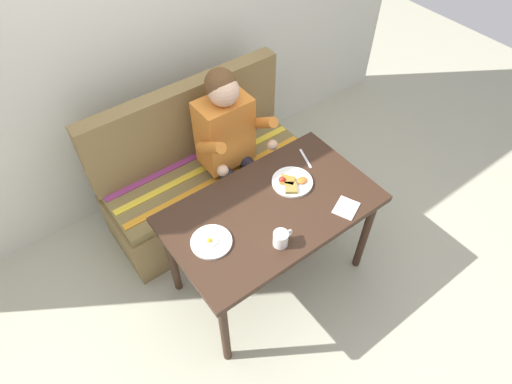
# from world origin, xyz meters

# --- Properties ---
(ground_plane) EXTENTS (8.00, 8.00, 0.00)m
(ground_plane) POSITION_xyz_m (0.00, 0.00, 0.00)
(ground_plane) COLOR #A8A68E
(back_wall) EXTENTS (4.40, 0.10, 2.60)m
(back_wall) POSITION_xyz_m (0.00, 1.27, 1.30)
(back_wall) COLOR beige
(back_wall) RESTS_ON ground
(table) EXTENTS (1.20, 0.70, 0.73)m
(table) POSITION_xyz_m (0.00, 0.00, 0.65)
(table) COLOR #332015
(table) RESTS_ON ground
(couch) EXTENTS (1.44, 0.56, 1.00)m
(couch) POSITION_xyz_m (0.00, 0.76, 0.33)
(couch) COLOR olive
(couch) RESTS_ON ground
(person) EXTENTS (0.45, 0.61, 1.21)m
(person) POSITION_xyz_m (0.13, 0.59, 0.74)
(person) COLOR orange
(person) RESTS_ON ground
(plate_breakfast) EXTENTS (0.24, 0.24, 0.05)m
(plate_breakfast) POSITION_xyz_m (0.20, 0.07, 0.74)
(plate_breakfast) COLOR white
(plate_breakfast) RESTS_ON table
(plate_eggs) EXTENTS (0.22, 0.22, 0.04)m
(plate_eggs) POSITION_xyz_m (-0.40, 0.00, 0.74)
(plate_eggs) COLOR white
(plate_eggs) RESTS_ON table
(coffee_mug) EXTENTS (0.12, 0.08, 0.09)m
(coffee_mug) POSITION_xyz_m (-0.12, -0.22, 0.78)
(coffee_mug) COLOR white
(coffee_mug) RESTS_ON table
(napkin) EXTENTS (0.17, 0.16, 0.01)m
(napkin) POSITION_xyz_m (0.32, -0.25, 0.73)
(napkin) COLOR silver
(napkin) RESTS_ON table
(fork) EXTENTS (0.07, 0.17, 0.00)m
(fork) POSITION_xyz_m (0.40, 0.18, 0.73)
(fork) COLOR silver
(fork) RESTS_ON table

